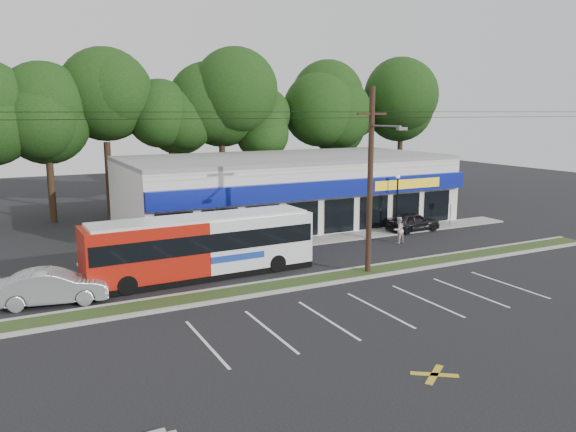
% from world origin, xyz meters
% --- Properties ---
extents(ground, '(120.00, 120.00, 0.00)m').
position_xyz_m(ground, '(0.00, 0.00, 0.00)').
color(ground, black).
rests_on(ground, ground).
extents(grass_strip, '(40.00, 1.60, 0.12)m').
position_xyz_m(grass_strip, '(0.00, 1.00, 0.06)').
color(grass_strip, '#283616').
rests_on(grass_strip, ground).
extents(curb_south, '(40.00, 0.25, 0.14)m').
position_xyz_m(curb_south, '(0.00, 0.15, 0.07)').
color(curb_south, '#9E9E93').
rests_on(curb_south, ground).
extents(curb_north, '(40.00, 0.25, 0.14)m').
position_xyz_m(curb_north, '(0.00, 1.85, 0.07)').
color(curb_north, '#9E9E93').
rests_on(curb_north, ground).
extents(sidewalk, '(32.00, 2.20, 0.10)m').
position_xyz_m(sidewalk, '(5.00, 9.00, 0.05)').
color(sidewalk, '#9E9E93').
rests_on(sidewalk, ground).
extents(strip_mall, '(25.00, 12.55, 5.30)m').
position_xyz_m(strip_mall, '(5.50, 15.91, 2.65)').
color(strip_mall, silver).
rests_on(strip_mall, ground).
extents(utility_pole, '(50.00, 2.77, 10.00)m').
position_xyz_m(utility_pole, '(2.83, 0.93, 5.41)').
color(utility_pole, black).
rests_on(utility_pole, ground).
extents(lamp_post, '(0.30, 0.30, 4.25)m').
position_xyz_m(lamp_post, '(11.00, 8.80, 2.67)').
color(lamp_post, black).
rests_on(lamp_post, ground).
extents(sign_post, '(0.45, 0.10, 2.23)m').
position_xyz_m(sign_post, '(16.00, 8.57, 1.56)').
color(sign_post, '#59595E').
rests_on(sign_post, ground).
extents(tree_line, '(46.76, 6.76, 11.83)m').
position_xyz_m(tree_line, '(4.00, 26.00, 8.42)').
color(tree_line, black).
rests_on(tree_line, ground).
extents(metrobus, '(12.34, 3.00, 3.30)m').
position_xyz_m(metrobus, '(-5.25, 4.50, 1.75)').
color(metrobus, '#B2190D').
rests_on(metrobus, ground).
extents(car_dark, '(4.25, 1.78, 1.44)m').
position_xyz_m(car_dark, '(12.29, 8.50, 0.72)').
color(car_dark, black).
rests_on(car_dark, ground).
extents(car_silver, '(5.10, 2.50, 1.61)m').
position_xyz_m(car_silver, '(-12.77, 3.50, 0.80)').
color(car_silver, '#94959B').
rests_on(car_silver, ground).
extents(pedestrian_a, '(0.85, 0.74, 1.95)m').
position_xyz_m(pedestrian_a, '(2.00, 8.50, 0.98)').
color(pedestrian_a, silver).
rests_on(pedestrian_a, ground).
extents(pedestrian_b, '(0.98, 0.82, 1.78)m').
position_xyz_m(pedestrian_b, '(9.00, 6.00, 0.89)').
color(pedestrian_b, beige).
rests_on(pedestrian_b, ground).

